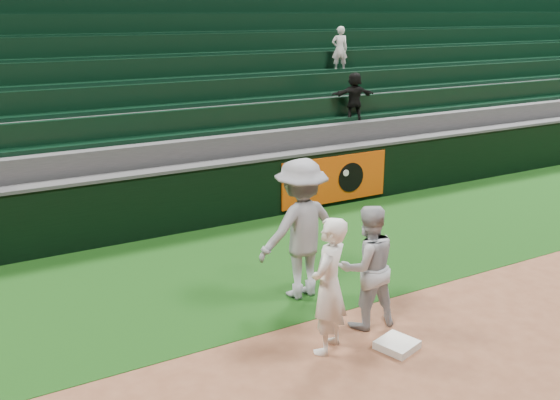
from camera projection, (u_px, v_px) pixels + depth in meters
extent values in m
plane|color=brown|center=(362.00, 347.00, 7.83)|extent=(70.00, 70.00, 0.00)
cube|color=#0F330C|center=(253.00, 265.00, 10.32)|extent=(36.00, 4.20, 0.01)
cube|color=white|center=(397.00, 345.00, 7.78)|extent=(0.54, 0.54, 0.10)
imported|color=white|center=(329.00, 286.00, 7.51)|extent=(0.76, 0.69, 1.73)
imported|color=#AAADB5|center=(367.00, 267.00, 8.14)|extent=(0.90, 0.75, 1.68)
imported|color=gray|center=(301.00, 229.00, 8.95)|extent=(1.39, 0.86, 2.06)
cube|color=black|center=(200.00, 197.00, 11.98)|extent=(36.00, 0.35, 1.20)
cube|color=#D84C0A|center=(335.00, 179.00, 13.24)|extent=(2.60, 0.05, 1.00)
cylinder|color=black|center=(351.00, 177.00, 13.40)|extent=(0.64, 0.02, 0.64)
cylinder|color=white|center=(346.00, 173.00, 13.28)|extent=(0.14, 0.02, 0.14)
cube|color=#424244|center=(199.00, 166.00, 11.79)|extent=(36.00, 0.40, 0.06)
cube|color=#393A3C|center=(186.00, 178.00, 12.51)|extent=(36.00, 0.85, 1.65)
cube|color=black|center=(179.00, 123.00, 12.41)|extent=(36.00, 0.14, 0.50)
cube|color=black|center=(182.00, 134.00, 12.33)|extent=(36.00, 0.45, 0.08)
cube|color=#393A3C|center=(171.00, 158.00, 13.15)|extent=(36.00, 0.85, 2.10)
cube|color=black|center=(163.00, 95.00, 12.98)|extent=(36.00, 0.14, 0.50)
cube|color=black|center=(166.00, 106.00, 12.90)|extent=(36.00, 0.45, 0.08)
cube|color=#393A3C|center=(157.00, 141.00, 13.79)|extent=(36.00, 0.85, 2.55)
cube|color=black|center=(149.00, 70.00, 13.56)|extent=(36.00, 0.14, 0.50)
cube|color=black|center=(152.00, 80.00, 13.48)|extent=(36.00, 0.45, 0.08)
cube|color=#393A3C|center=(144.00, 125.00, 14.43)|extent=(36.00, 0.85, 3.00)
cube|color=black|center=(136.00, 47.00, 14.13)|extent=(36.00, 0.14, 0.50)
cube|color=black|center=(138.00, 56.00, 14.05)|extent=(36.00, 0.45, 0.08)
cube|color=#393A3C|center=(132.00, 110.00, 15.07)|extent=(36.00, 0.85, 3.45)
cube|color=black|center=(123.00, 25.00, 14.71)|extent=(36.00, 0.14, 0.50)
cube|color=black|center=(126.00, 35.00, 14.63)|extent=(36.00, 0.45, 0.08)
cube|color=#393A3C|center=(122.00, 97.00, 15.71)|extent=(36.00, 0.85, 3.90)
cube|color=black|center=(112.00, 5.00, 15.28)|extent=(36.00, 0.14, 0.50)
cube|color=black|center=(115.00, 14.00, 15.20)|extent=(36.00, 0.45, 0.08)
cube|color=#393A3C|center=(112.00, 84.00, 16.35)|extent=(36.00, 0.85, 4.35)
imported|color=black|center=(354.00, 96.00, 14.00)|extent=(1.05, 0.57, 1.08)
imported|color=silver|center=(340.00, 49.00, 15.51)|extent=(0.47, 0.39, 1.12)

